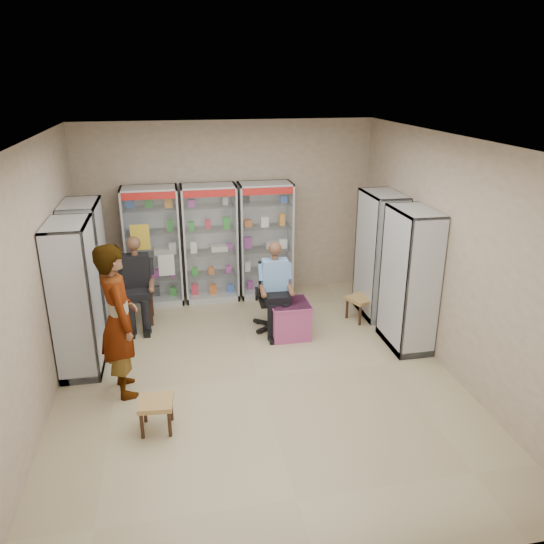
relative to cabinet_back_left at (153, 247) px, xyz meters
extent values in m
plane|color=tan|center=(1.30, -2.73, -1.00)|extent=(6.00, 6.00, 0.00)
cube|color=tan|center=(1.30, 0.27, 0.50)|extent=(5.00, 0.02, 3.00)
cube|color=tan|center=(1.30, -5.73, 0.50)|extent=(5.00, 0.02, 3.00)
cube|color=tan|center=(-1.20, -2.73, 0.50)|extent=(0.02, 6.00, 3.00)
cube|color=tan|center=(3.80, -2.73, 0.50)|extent=(0.02, 6.00, 3.00)
cube|color=silver|center=(1.30, -2.73, 2.00)|extent=(5.00, 6.00, 0.02)
cube|color=#A7AAAF|center=(0.00, 0.00, 0.00)|extent=(0.90, 0.50, 2.00)
cube|color=#A5A8AC|center=(0.95, 0.00, 0.00)|extent=(0.90, 0.50, 2.00)
cube|color=#ADB0B4|center=(1.90, 0.00, 0.00)|extent=(0.90, 0.50, 2.00)
cube|color=#A8ABAF|center=(3.53, -1.13, 0.00)|extent=(0.90, 0.50, 2.00)
cube|color=silver|center=(3.53, -2.23, 0.00)|extent=(0.90, 0.50, 2.00)
cube|color=silver|center=(-0.93, -0.93, 0.00)|extent=(0.90, 0.50, 2.00)
cube|color=silver|center=(-0.93, -2.03, 0.00)|extent=(0.90, 0.50, 2.00)
cube|color=black|center=(-0.25, -0.73, -0.53)|extent=(0.42, 0.42, 0.94)
cube|color=black|center=(1.79, -1.34, -0.48)|extent=(0.58, 0.58, 1.03)
cube|color=#AB4485|center=(1.96, -1.65, -0.73)|extent=(0.56, 0.54, 0.54)
cylinder|color=#611508|center=(1.92, -1.71, -0.41)|extent=(0.07, 0.07, 0.10)
cube|color=#A88A46|center=(3.20, -1.32, -0.81)|extent=(0.50, 0.50, 0.38)
cube|color=#AF914A|center=(0.04, -3.57, -0.82)|extent=(0.39, 0.39, 0.36)
imported|color=gray|center=(-0.36, -2.71, -0.05)|extent=(0.62, 0.79, 1.91)
camera|label=1|loc=(0.34, -8.61, 2.67)|focal=35.00mm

